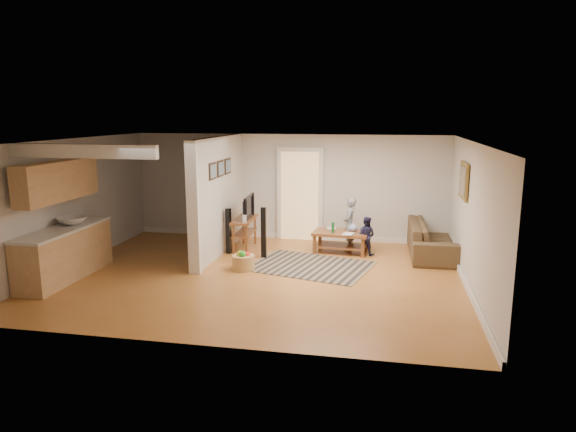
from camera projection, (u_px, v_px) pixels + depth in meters
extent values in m
plane|color=#986526|center=(258.00, 275.00, 9.60)|extent=(7.50, 7.50, 0.00)
cube|color=silver|center=(288.00, 187.00, 12.24)|extent=(7.50, 0.04, 2.50)
cube|color=silver|center=(71.00, 203.00, 10.04)|extent=(0.04, 6.00, 2.50)
cube|color=silver|center=(473.00, 218.00, 8.66)|extent=(0.04, 6.00, 2.50)
cube|color=white|center=(256.00, 141.00, 9.10)|extent=(7.50, 6.00, 0.04)
cube|color=silver|center=(219.00, 196.00, 10.97)|extent=(0.15, 3.10, 2.50)
cube|color=white|center=(193.00, 209.00, 9.47)|extent=(0.22, 0.10, 2.50)
cube|color=white|center=(288.00, 236.00, 12.44)|extent=(7.50, 0.04, 0.12)
cube|color=white|center=(466.00, 285.00, 8.90)|extent=(0.04, 6.00, 0.12)
cube|color=#D8B272|center=(300.00, 196.00, 12.17)|extent=(0.90, 0.06, 2.10)
cube|color=tan|center=(65.00, 254.00, 9.36)|extent=(0.60, 2.20, 0.90)
cube|color=beige|center=(63.00, 229.00, 9.27)|extent=(0.64, 2.24, 0.05)
cube|color=tan|center=(57.00, 181.00, 9.10)|extent=(0.35, 2.00, 0.70)
imported|color=silver|center=(72.00, 224.00, 9.56)|extent=(0.54, 0.54, 0.19)
cube|color=black|center=(212.00, 171.00, 10.21)|extent=(0.03, 0.40, 0.34)
cube|color=black|center=(220.00, 168.00, 10.69)|extent=(0.03, 0.40, 0.34)
cube|color=black|center=(228.00, 166.00, 11.17)|extent=(0.03, 0.40, 0.34)
cube|color=olive|center=(464.00, 181.00, 9.53)|extent=(0.04, 0.90, 0.68)
cube|color=black|center=(310.00, 266.00, 10.18)|extent=(2.63, 2.19, 0.01)
imported|color=#423A21|center=(431.00, 254.00, 11.09)|extent=(0.96, 2.38, 0.69)
cube|color=brown|center=(341.00, 233.00, 11.11)|extent=(1.23, 0.79, 0.06)
cube|color=silver|center=(341.00, 233.00, 11.11)|extent=(0.77, 0.48, 0.02)
cube|color=brown|center=(341.00, 246.00, 11.17)|extent=(1.13, 0.68, 0.03)
cube|color=brown|center=(315.00, 244.00, 11.03)|extent=(0.07, 0.07, 0.43)
cube|color=brown|center=(363.00, 247.00, 10.76)|extent=(0.07, 0.07, 0.43)
cube|color=brown|center=(320.00, 238.00, 11.55)|extent=(0.07, 0.07, 0.43)
cube|color=brown|center=(366.00, 241.00, 11.27)|extent=(0.07, 0.07, 0.43)
imported|color=#2A429B|center=(353.00, 231.00, 11.15)|extent=(0.21, 0.21, 0.21)
cylinder|color=#135521|center=(333.00, 227.00, 10.98)|extent=(0.06, 0.06, 0.24)
imported|color=#998C4C|center=(327.00, 229.00, 11.36)|extent=(0.24, 0.29, 0.02)
imported|color=#66594C|center=(344.00, 234.00, 10.89)|extent=(0.28, 0.33, 0.02)
cube|color=brown|center=(245.00, 219.00, 11.33)|extent=(0.48, 1.13, 0.05)
cube|color=brown|center=(245.00, 233.00, 11.39)|extent=(0.43, 1.04, 0.03)
cylinder|color=brown|center=(234.00, 239.00, 10.95)|extent=(0.05, 0.05, 0.68)
cylinder|color=brown|center=(243.00, 229.00, 11.88)|extent=(0.05, 0.05, 0.68)
cylinder|color=brown|center=(246.00, 240.00, 10.91)|extent=(0.05, 0.05, 0.68)
cylinder|color=brown|center=(255.00, 230.00, 11.84)|extent=(0.05, 0.05, 0.68)
imported|color=black|center=(245.00, 218.00, 11.32)|extent=(0.17, 0.90, 0.52)
cylinder|color=white|center=(245.00, 219.00, 10.89)|extent=(0.09, 0.09, 0.17)
cube|color=black|center=(264.00, 233.00, 10.68)|extent=(0.11, 0.11, 1.08)
cube|color=black|center=(229.00, 231.00, 11.03)|extent=(0.12, 0.12, 0.99)
cylinder|color=#A58547|center=(243.00, 262.00, 9.93)|extent=(0.44, 0.44, 0.29)
sphere|color=red|center=(247.00, 255.00, 9.92)|extent=(0.13, 0.13, 0.13)
sphere|color=yellow|center=(240.00, 254.00, 9.92)|extent=(0.13, 0.13, 0.13)
sphere|color=green|center=(242.00, 254.00, 9.83)|extent=(0.13, 0.13, 0.13)
imported|color=gray|center=(349.00, 250.00, 11.40)|extent=(0.29, 0.43, 1.18)
imported|color=#202042|center=(366.00, 254.00, 11.02)|extent=(0.49, 0.44, 0.83)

